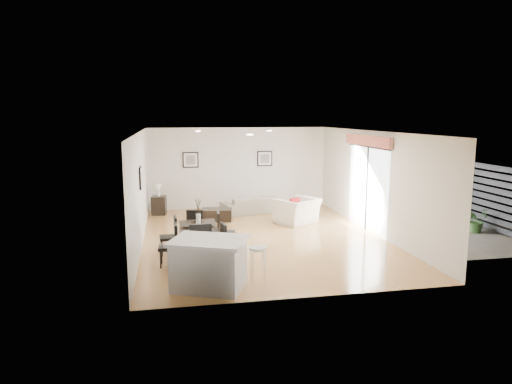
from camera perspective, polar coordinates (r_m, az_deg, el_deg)
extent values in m
plane|color=tan|center=(11.79, 0.80, -5.67)|extent=(8.00, 8.00, 0.00)
cube|color=silver|center=(15.42, -2.20, 3.04)|extent=(6.00, 0.04, 2.70)
cube|color=silver|center=(7.71, 6.86, -3.61)|extent=(6.00, 0.04, 2.70)
cube|color=silver|center=(11.30, -14.26, 0.37)|extent=(0.04, 8.00, 2.70)
cube|color=silver|center=(12.47, 14.45, 1.20)|extent=(0.04, 8.00, 2.70)
cube|color=white|center=(11.39, 0.83, 7.56)|extent=(6.00, 8.00, 0.02)
imported|color=gray|center=(14.59, -0.60, -1.58)|extent=(2.03, 1.19, 0.56)
imported|color=beige|center=(13.26, 5.17, -2.37)|extent=(1.48, 1.43, 0.73)
imported|color=#335725|center=(13.54, 25.81, -3.19)|extent=(0.65, 0.57, 0.67)
imported|color=#335725|center=(14.93, 20.99, -1.83)|extent=(0.41, 0.41, 0.63)
cube|color=black|center=(10.03, -7.19, -4.59)|extent=(0.84, 1.65, 0.05)
cylinder|color=black|center=(9.37, -9.09, -7.83)|extent=(0.06, 0.06, 0.63)
cylinder|color=black|center=(10.85, -9.26, -5.43)|extent=(0.06, 0.06, 0.63)
cylinder|color=black|center=(9.41, -4.70, -7.67)|extent=(0.06, 0.06, 0.63)
cylinder|color=black|center=(10.88, -5.49, -5.30)|extent=(0.06, 0.06, 0.63)
cube|color=black|center=(9.68, -10.91, -6.80)|extent=(0.42, 0.42, 0.07)
cube|color=black|center=(9.61, -9.92, -5.34)|extent=(0.07, 0.40, 0.48)
cylinder|color=black|center=(9.90, -11.73, -7.77)|extent=(0.03, 0.03, 0.36)
cylinder|color=black|center=(9.89, -9.91, -7.74)|extent=(0.03, 0.03, 0.36)
cylinder|color=black|center=(9.61, -11.85, -8.32)|extent=(0.03, 0.03, 0.36)
cylinder|color=black|center=(9.59, -9.97, -8.29)|extent=(0.03, 0.03, 0.36)
cube|color=black|center=(10.48, -10.92, -5.63)|extent=(0.41, 0.41, 0.07)
cube|color=black|center=(10.43, -10.04, -4.30)|extent=(0.07, 0.39, 0.46)
cylinder|color=black|center=(10.67, -11.74, -6.54)|extent=(0.03, 0.03, 0.35)
cylinder|color=black|center=(10.69, -10.13, -6.46)|extent=(0.03, 0.03, 0.35)
cylinder|color=black|center=(10.38, -11.66, -6.99)|extent=(0.03, 0.03, 0.35)
cylinder|color=black|center=(10.40, -9.99, -6.91)|extent=(0.03, 0.03, 0.35)
cube|color=black|center=(9.77, -3.12, -6.58)|extent=(0.44, 0.44, 0.07)
cube|color=black|center=(9.66, -4.08, -5.29)|extent=(0.11, 0.39, 0.46)
cylinder|color=black|center=(9.73, -1.99, -7.92)|extent=(0.03, 0.03, 0.35)
cylinder|color=black|center=(9.65, -3.71, -8.09)|extent=(0.03, 0.03, 0.35)
cylinder|color=black|center=(10.01, -2.52, -7.43)|extent=(0.03, 0.03, 0.35)
cylinder|color=black|center=(9.93, -4.19, -7.59)|extent=(0.03, 0.03, 0.35)
cube|color=black|center=(10.55, -3.73, -5.20)|extent=(0.45, 0.45, 0.07)
cube|color=black|center=(10.48, -4.73, -3.83)|extent=(0.10, 0.42, 0.50)
cylinder|color=black|center=(10.45, -2.80, -6.60)|extent=(0.03, 0.03, 0.38)
cylinder|color=black|center=(10.45, -4.59, -6.64)|extent=(0.03, 0.03, 0.38)
cylinder|color=black|center=(10.77, -2.87, -6.12)|extent=(0.03, 0.03, 0.38)
cylinder|color=black|center=(10.76, -4.61, -6.15)|extent=(0.03, 0.03, 0.38)
cube|color=black|center=(9.03, -6.70, -7.62)|extent=(0.48, 0.48, 0.08)
cube|color=black|center=(9.14, -6.93, -5.61)|extent=(0.44, 0.10, 0.53)
cylinder|color=black|center=(8.92, -7.58, -9.47)|extent=(0.03, 0.03, 0.40)
cylinder|color=black|center=(9.24, -7.91, -8.80)|extent=(0.03, 0.03, 0.40)
cylinder|color=black|center=(8.98, -5.38, -9.31)|extent=(0.03, 0.03, 0.40)
cylinder|color=black|center=(9.30, -5.79, -8.65)|extent=(0.03, 0.03, 0.40)
cube|color=black|center=(11.15, -7.54, -4.53)|extent=(0.46, 0.46, 0.07)
cube|color=black|center=(10.93, -7.65, -3.47)|extent=(0.40, 0.11, 0.48)
cylinder|color=black|center=(11.35, -6.65, -5.40)|extent=(0.03, 0.03, 0.36)
cylinder|color=black|center=(11.05, -6.78, -5.81)|extent=(0.03, 0.03, 0.36)
cylinder|color=black|center=(11.37, -8.22, -5.39)|extent=(0.03, 0.03, 0.36)
cylinder|color=black|center=(11.08, -8.39, -5.81)|extent=(0.03, 0.03, 0.36)
cylinder|color=white|center=(9.99, -7.21, -3.59)|extent=(0.10, 0.10, 0.30)
cylinder|color=black|center=(10.04, -5.70, -4.36)|extent=(0.30, 0.30, 0.01)
cylinder|color=black|center=(10.03, -5.70, -4.22)|extent=(0.16, 0.16, 0.04)
cylinder|color=black|center=(10.49, -7.37, -3.79)|extent=(0.30, 0.30, 0.01)
cylinder|color=black|center=(10.48, -7.37, -3.66)|extent=(0.16, 0.16, 0.04)
cylinder|color=black|center=(10.01, -8.69, -4.47)|extent=(0.30, 0.30, 0.01)
cylinder|color=black|center=(10.00, -8.69, -4.33)|extent=(0.16, 0.16, 0.04)
cylinder|color=black|center=(9.56, -7.00, -5.10)|extent=(0.30, 0.30, 0.01)
cylinder|color=black|center=(9.55, -7.01, -4.95)|extent=(0.16, 0.16, 0.04)
cube|color=black|center=(13.63, -4.93, -2.84)|extent=(0.97, 0.68, 0.36)
cube|color=black|center=(14.73, -12.03, -1.64)|extent=(0.49, 0.49, 0.58)
cylinder|color=white|center=(14.66, -12.08, -0.21)|extent=(0.09, 0.09, 0.16)
cone|color=white|center=(14.63, -12.11, 0.50)|extent=(0.19, 0.19, 0.21)
cube|color=maroon|center=(13.09, 4.87, -1.50)|extent=(0.35, 0.28, 0.35)
cube|color=silver|center=(8.38, -5.90, -9.08)|extent=(1.46, 1.30, 0.85)
cube|color=silver|center=(8.24, -5.95, -6.08)|extent=(1.59, 1.43, 0.06)
cylinder|color=white|center=(8.42, 0.25, -7.05)|extent=(0.33, 0.33, 0.05)
cylinder|color=silver|center=(8.64, 0.82, -9.01)|extent=(0.02, 0.02, 0.69)
cylinder|color=silver|center=(8.60, -0.61, -9.09)|extent=(0.02, 0.02, 0.69)
cylinder|color=silver|center=(8.40, -0.34, -9.56)|extent=(0.02, 0.02, 0.69)
cylinder|color=silver|center=(8.44, 1.13, -9.47)|extent=(0.02, 0.02, 0.69)
cube|color=black|center=(15.20, -8.18, 4.00)|extent=(0.52, 0.03, 0.52)
cube|color=white|center=(15.20, -8.18, 4.00)|extent=(0.44, 0.04, 0.44)
cube|color=#5A5A55|center=(15.20, -8.18, 4.00)|extent=(0.30, 0.04, 0.30)
cube|color=black|center=(15.52, 1.10, 4.20)|extent=(0.52, 0.03, 0.52)
cube|color=white|center=(15.52, 1.10, 4.20)|extent=(0.44, 0.04, 0.44)
cube|color=#5A5A55|center=(15.52, 1.10, 4.20)|extent=(0.30, 0.04, 0.30)
cube|color=black|center=(11.06, -14.22, 1.74)|extent=(0.03, 0.52, 0.52)
cube|color=white|center=(11.06, -14.22, 1.74)|extent=(0.04, 0.44, 0.44)
cube|color=#5A5A55|center=(11.06, -14.22, 1.74)|extent=(0.04, 0.30, 0.30)
cube|color=white|center=(12.76, 13.75, 0.39)|extent=(0.02, 2.40, 2.25)
cube|color=black|center=(12.75, 13.67, 0.39)|extent=(0.03, 0.05, 2.25)
cube|color=black|center=(12.63, 13.87, 5.52)|extent=(0.03, 2.50, 0.05)
cube|color=maroon|center=(12.60, 13.74, 6.25)|extent=(0.10, 2.70, 0.28)
plane|color=gray|center=(13.93, 21.16, -3.95)|extent=(6.00, 6.00, 0.00)
cube|color=#2F2F31|center=(14.43, 25.43, -0.14)|extent=(0.08, 5.50, 1.80)
cube|color=brown|center=(16.31, 20.07, 1.58)|extent=(0.35, 0.35, 2.00)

